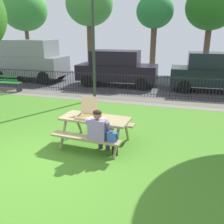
# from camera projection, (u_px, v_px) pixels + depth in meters

# --- Properties ---
(ground) EXTENTS (28.00, 10.77, 0.02)m
(ground) POSITION_uv_depth(u_px,v_px,m) (66.00, 140.00, 6.91)
(ground) COLOR #447D24
(cobblestone_walkway) EXTENTS (28.00, 1.40, 0.01)m
(cobblestone_walkway) POSITION_uv_depth(u_px,v_px,m) (112.00, 99.00, 11.17)
(cobblestone_walkway) COLOR slate
(street_asphalt) EXTENTS (28.00, 6.35, 0.01)m
(street_asphalt) POSITION_uv_depth(u_px,v_px,m) (130.00, 83.00, 14.71)
(street_asphalt) COLOR #424247
(picnic_table_foreground) EXTENTS (1.90, 1.60, 0.79)m
(picnic_table_foreground) POSITION_uv_depth(u_px,v_px,m) (95.00, 124.00, 6.43)
(picnic_table_foreground) COLOR #94845C
(picnic_table_foreground) RESTS_ON ground
(pizza_box_open) EXTENTS (0.46, 0.53, 0.50)m
(pizza_box_open) POSITION_uv_depth(u_px,v_px,m) (87.00, 113.00, 6.42)
(pizza_box_open) COLOR tan
(pizza_box_open) RESTS_ON picnic_table_foreground
(pizza_slice_on_table) EXTENTS (0.21, 0.15, 0.02)m
(pizza_slice_on_table) POSITION_uv_depth(u_px,v_px,m) (103.00, 118.00, 6.34)
(pizza_slice_on_table) COLOR #F6D567
(pizza_slice_on_table) RESTS_ON picnic_table_foreground
(adult_at_table) EXTENTS (0.62, 0.61, 1.19)m
(adult_at_table) POSITION_uv_depth(u_px,v_px,m) (99.00, 130.00, 5.86)
(adult_at_table) COLOR #3F3F3F
(adult_at_table) RESTS_ON ground
(child_at_table) EXTENTS (0.30, 0.30, 0.81)m
(child_at_table) POSITION_uv_depth(u_px,v_px,m) (113.00, 139.00, 5.76)
(child_at_table) COLOR black
(child_at_table) RESTS_ON ground
(iron_fence_streetside) EXTENTS (23.10, 0.03, 1.06)m
(iron_fence_streetside) POSITION_uv_depth(u_px,v_px,m) (116.00, 84.00, 11.64)
(iron_fence_streetside) COLOR black
(iron_fence_streetside) RESTS_ON ground
(park_bench_left) EXTENTS (1.63, 0.59, 0.85)m
(park_bench_left) POSITION_uv_depth(u_px,v_px,m) (5.00, 83.00, 12.43)
(park_bench_left) COLOR #24682F
(park_bench_left) RESTS_ON ground
(lamp_post_walkway) EXTENTS (0.28, 0.28, 4.70)m
(lamp_post_walkway) POSITION_uv_depth(u_px,v_px,m) (93.00, 34.00, 10.14)
(lamp_post_walkway) COLOR #2D382D
(lamp_post_walkway) RESTS_ON ground
(parked_car_far_left) EXTENTS (4.75, 2.17, 2.46)m
(parked_car_far_left) POSITION_uv_depth(u_px,v_px,m) (28.00, 59.00, 15.03)
(parked_car_far_left) COLOR gray
(parked_car_far_left) RESTS_ON ground
(parked_car_left) EXTENTS (4.46, 2.04, 1.94)m
(parked_car_left) POSITION_uv_depth(u_px,v_px,m) (117.00, 68.00, 13.61)
(parked_car_left) COLOR black
(parked_car_left) RESTS_ON ground
(parked_car_center) EXTENTS (4.44, 2.00, 1.94)m
(parked_car_center) POSITION_uv_depth(u_px,v_px,m) (216.00, 72.00, 12.23)
(parked_car_center) COLOR black
(parked_car_center) RESTS_ON ground
(far_tree_left) EXTENTS (3.82, 3.82, 6.40)m
(far_tree_left) POSITION_uv_depth(u_px,v_px,m) (24.00, 10.00, 20.55)
(far_tree_left) COLOR brown
(far_tree_left) RESTS_ON ground
(far_tree_midleft) EXTENTS (3.67, 3.67, 6.61)m
(far_tree_midleft) POSITION_uv_depth(u_px,v_px,m) (89.00, 5.00, 18.90)
(far_tree_midleft) COLOR brown
(far_tree_midleft) RESTS_ON ground
(far_tree_center) EXTENTS (2.70, 2.70, 5.56)m
(far_tree_center) POSITION_uv_depth(u_px,v_px,m) (155.00, 13.00, 17.75)
(far_tree_center) COLOR brown
(far_tree_center) RESTS_ON ground
(far_tree_midright) EXTENTS (3.47, 3.47, 6.12)m
(far_tree_midright) POSITION_uv_depth(u_px,v_px,m) (211.00, 7.00, 16.64)
(far_tree_midright) COLOR brown
(far_tree_midright) RESTS_ON ground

